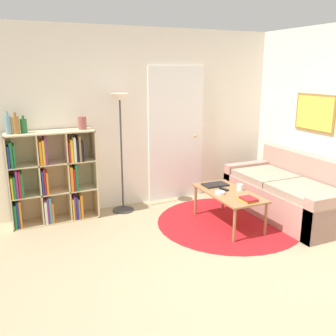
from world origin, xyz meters
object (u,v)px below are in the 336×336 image
at_px(floor_lamp, 121,124).
at_px(cup, 240,187).
at_px(bottle_left, 8,125).
at_px(coffee_table, 229,195).
at_px(laptop, 215,185).
at_px(bottle_right, 24,126).
at_px(bottle_middle, 16,125).
at_px(couch, 290,194).
at_px(vase_on_shelf, 82,123).
at_px(bowl, 220,193).
at_px(bookshelf, 51,178).

distance_m(floor_lamp, cup, 1.85).
bearing_deg(bottle_left, floor_lamp, -1.19).
bearing_deg(coffee_table, floor_lamp, 136.68).
bearing_deg(cup, laptop, 119.35).
height_order(coffee_table, bottle_right, bottle_right).
relative_size(floor_lamp, bottle_middle, 6.31).
distance_m(floor_lamp, bottle_right, 1.26).
bearing_deg(coffee_table, cup, 1.35).
relative_size(couch, laptop, 5.54).
xyz_separation_m(cup, vase_on_shelf, (-1.82, 1.09, 0.82)).
bearing_deg(vase_on_shelf, coffee_table, -33.57).
distance_m(coffee_table, bottle_right, 2.78).
relative_size(bottle_left, bottle_right, 1.27).
distance_m(floor_lamp, bottle_left, 1.44).
height_order(floor_lamp, cup, floor_lamp).
bearing_deg(bottle_middle, laptop, -16.98).
distance_m(floor_lamp, coffee_table, 1.77).
bearing_deg(laptop, bottle_right, 161.72).
relative_size(bottle_middle, bottle_right, 1.21).
relative_size(couch, cup, 21.56).
bearing_deg(coffee_table, bowl, -172.66).
distance_m(couch, bottle_right, 3.74).
relative_size(bookshelf, vase_on_shelf, 7.19).
height_order(bookshelf, vase_on_shelf, vase_on_shelf).
relative_size(cup, bottle_right, 0.39).
bearing_deg(coffee_table, bottle_left, 156.92).
height_order(bookshelf, laptop, bookshelf).
bearing_deg(laptop, bowl, -112.28).
bearing_deg(bottle_right, couch, -18.60).
bearing_deg(bowl, couch, -0.65).
xyz_separation_m(laptop, bowl, (-0.14, -0.35, 0.01)).
relative_size(laptop, bottle_middle, 1.26).
bearing_deg(bowl, bookshelf, 150.16).
bearing_deg(couch, vase_on_shelf, 157.14).
distance_m(cup, bottle_middle, 2.98).
height_order(coffee_table, cup, cup).
distance_m(cup, bottle_left, 3.06).
bearing_deg(floor_lamp, couch, -26.99).
bearing_deg(bowl, vase_on_shelf, 143.30).
distance_m(floor_lamp, couch, 2.61).
height_order(bookshelf, bottle_middle, bottle_middle).
bearing_deg(couch, bottle_middle, 162.32).
bearing_deg(cup, floor_lamp, 140.83).
bearing_deg(bowl, bottle_left, 155.23).
distance_m(bookshelf, cup, 2.53).
height_order(cup, bottle_right, bottle_right).
xyz_separation_m(coffee_table, bowl, (-0.15, -0.02, 0.06)).
distance_m(couch, coffee_table, 1.03).
bearing_deg(bottle_left, cup, -21.69).
bearing_deg(bottle_left, vase_on_shelf, 0.05).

